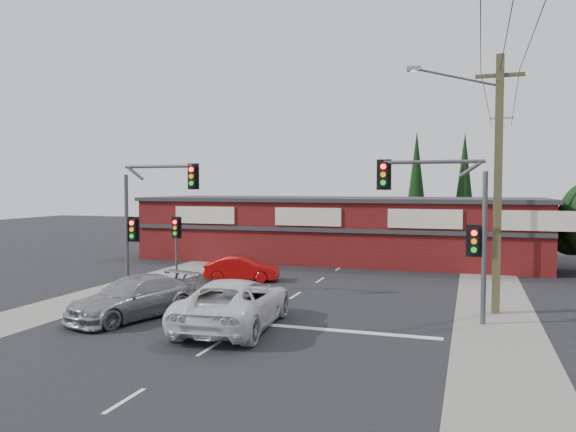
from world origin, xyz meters
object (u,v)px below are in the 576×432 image
(white_suv, at_px, (235,303))
(red_sedan, at_px, (242,269))
(silver_suv, at_px, (133,298))
(shop_building, at_px, (338,228))
(utility_pole, at_px, (494,175))

(white_suv, distance_m, red_sedan, 9.72)
(white_suv, xyz_separation_m, silver_suv, (-4.19, 0.10, -0.09))
(white_suv, bearing_deg, shop_building, -92.73)
(white_suv, relative_size, utility_pole, 0.62)
(shop_building, bearing_deg, silver_suv, -100.46)
(shop_building, bearing_deg, utility_pole, -56.24)
(white_suv, relative_size, shop_building, 0.23)
(red_sedan, bearing_deg, shop_building, -28.92)
(shop_building, relative_size, utility_pole, 2.73)
(white_suv, bearing_deg, silver_suv, -6.08)
(red_sedan, relative_size, utility_pole, 0.39)
(white_suv, height_order, utility_pole, utility_pole)
(white_suv, distance_m, utility_pole, 11.05)
(silver_suv, xyz_separation_m, red_sedan, (0.66, 8.95, -0.14))
(white_suv, bearing_deg, utility_pole, -154.18)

